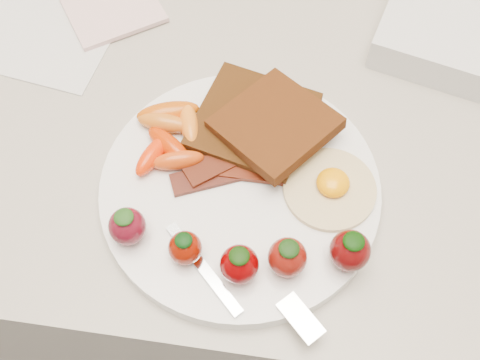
# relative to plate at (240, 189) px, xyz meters

# --- Properties ---
(counter) EXTENTS (2.00, 0.60, 0.90)m
(counter) POSITION_rel_plate_xyz_m (-0.01, 0.15, -0.46)
(counter) COLOR gray
(counter) RESTS_ON ground
(plate) EXTENTS (0.27, 0.27, 0.02)m
(plate) POSITION_rel_plate_xyz_m (0.00, 0.00, 0.00)
(plate) COLOR white
(plate) RESTS_ON counter
(toast_lower) EXTENTS (0.13, 0.13, 0.01)m
(toast_lower) POSITION_rel_plate_xyz_m (0.00, 0.07, 0.02)
(toast_lower) COLOR black
(toast_lower) RESTS_ON plate
(toast_upper) EXTENTS (0.14, 0.14, 0.02)m
(toast_upper) POSITION_rel_plate_xyz_m (0.03, 0.06, 0.03)
(toast_upper) COLOR black
(toast_upper) RESTS_ON toast_lower
(fried_egg) EXTENTS (0.10, 0.10, 0.02)m
(fried_egg) POSITION_rel_plate_xyz_m (0.09, 0.01, 0.01)
(fried_egg) COLOR beige
(fried_egg) RESTS_ON plate
(bacon_strips) EXTENTS (0.11, 0.09, 0.01)m
(bacon_strips) POSITION_rel_plate_xyz_m (-0.01, 0.02, 0.01)
(bacon_strips) COLOR black
(bacon_strips) RESTS_ON plate
(baby_carrots) EXTENTS (0.08, 0.10, 0.02)m
(baby_carrots) POSITION_rel_plate_xyz_m (-0.08, 0.04, 0.02)
(baby_carrots) COLOR #C26016
(baby_carrots) RESTS_ON plate
(strawberries) EXTENTS (0.23, 0.06, 0.04)m
(strawberries) POSITION_rel_plate_xyz_m (0.02, -0.07, 0.03)
(strawberries) COLOR #570B19
(strawberries) RESTS_ON plate
(fork) EXTENTS (0.15, 0.10, 0.00)m
(fork) POSITION_rel_plate_xyz_m (0.02, -0.10, 0.01)
(fork) COLOR white
(fork) RESTS_ON plate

